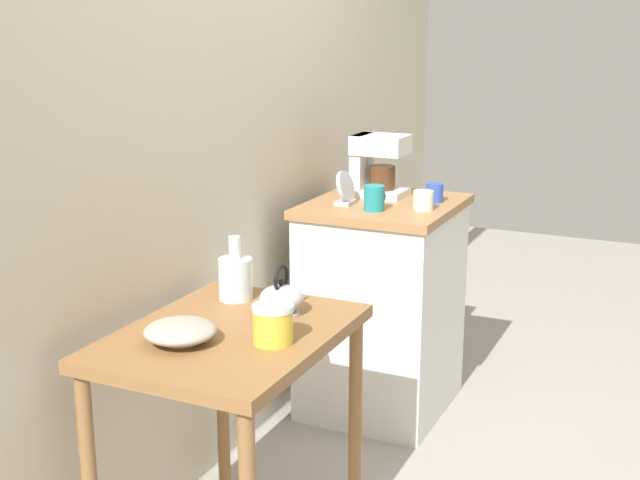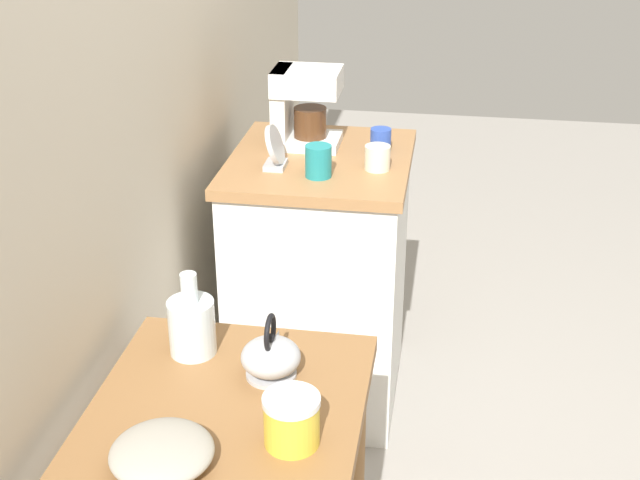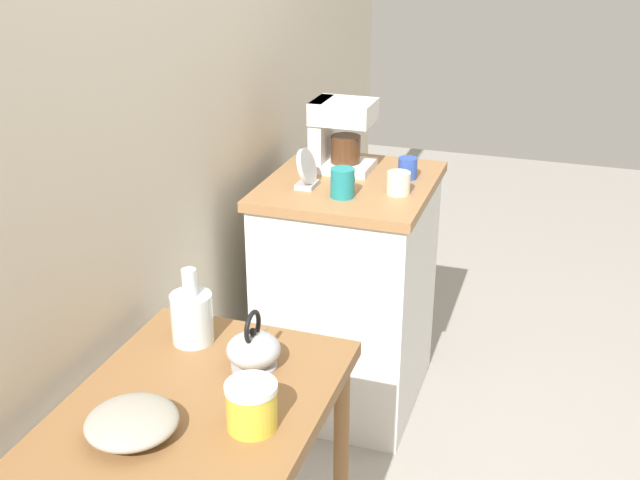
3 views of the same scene
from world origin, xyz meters
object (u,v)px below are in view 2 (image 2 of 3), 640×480
object	(u,v)px
bowl_stoneware	(162,452)
teakettle	(271,356)
glass_carafe_vase	(192,325)
mug_blue	(381,140)
coffee_maker	(301,104)
table_clock	(275,149)
canister_enamel	(292,420)
mug_small_cream	(377,157)
mug_dark_teal	(319,161)

from	to	relation	value
bowl_stoneware	teakettle	world-z (taller)	teakettle
glass_carafe_vase	mug_blue	size ratio (longest dim) A/B	2.74
coffee_maker	mug_blue	bearing A→B (deg)	-93.72
glass_carafe_vase	table_clock	distance (m)	0.84
bowl_stoneware	glass_carafe_vase	size ratio (longest dim) A/B	0.98
coffee_maker	table_clock	bearing A→B (deg)	169.64
canister_enamel	mug_blue	size ratio (longest dim) A/B	1.54
mug_small_cream	bowl_stoneware	bearing A→B (deg)	167.01
teakettle	canister_enamel	bearing A→B (deg)	-158.10
mug_dark_teal	mug_blue	distance (m)	0.31
glass_carafe_vase	mug_small_cream	distance (m)	0.94
teakettle	mug_small_cream	world-z (taller)	mug_small_cream
glass_carafe_vase	table_clock	xyz separation A→B (m)	(0.82, -0.03, 0.14)
canister_enamel	mug_dark_teal	world-z (taller)	mug_dark_teal
teakettle	canister_enamel	xyz separation A→B (m)	(-0.23, -0.09, 0.01)
mug_dark_teal	bowl_stoneware	bearing A→B (deg)	174.21
table_clock	mug_blue	bearing A→B (deg)	-56.50
mug_small_cream	mug_blue	world-z (taller)	same
mug_small_cream	mug_dark_teal	world-z (taller)	mug_dark_teal
teakettle	mug_dark_teal	size ratio (longest dim) A/B	1.68
teakettle	glass_carafe_vase	world-z (taller)	glass_carafe_vase
teakettle	table_clock	world-z (taller)	table_clock
glass_carafe_vase	mug_dark_teal	distance (m)	0.80
mug_dark_teal	table_clock	xyz separation A→B (m)	(0.05, 0.15, 0.01)
bowl_stoneware	teakettle	distance (m)	0.37
glass_carafe_vase	teakettle	bearing A→B (deg)	-107.89
coffee_maker	mug_small_cream	distance (m)	0.35
bowl_stoneware	table_clock	size ratio (longest dim) A/B	1.48
mug_small_cream	mug_blue	xyz separation A→B (m)	(0.17, 0.01, -0.00)
bowl_stoneware	mug_dark_teal	world-z (taller)	mug_dark_teal
canister_enamel	mug_small_cream	bearing A→B (deg)	-2.77
mug_small_cream	mug_blue	bearing A→B (deg)	2.01
bowl_stoneware	canister_enamel	xyz separation A→B (m)	(0.11, -0.24, 0.02)
bowl_stoneware	coffee_maker	world-z (taller)	coffee_maker
mug_small_cream	mug_dark_teal	bearing A→B (deg)	117.31
bowl_stoneware	coffee_maker	bearing A→B (deg)	-0.59
mug_blue	canister_enamel	bearing A→B (deg)	177.83
teakettle	canister_enamel	size ratio (longest dim) A/B	1.42
canister_enamel	glass_carafe_vase	bearing A→B (deg)	45.34
coffee_maker	mug_small_cream	xyz separation A→B (m)	(-0.19, -0.28, -0.10)
mug_blue	coffee_maker	bearing A→B (deg)	86.28
bowl_stoneware	glass_carafe_vase	xyz separation A→B (m)	(0.40, 0.06, 0.04)
teakettle	coffee_maker	world-z (taller)	coffee_maker
bowl_stoneware	mug_small_cream	world-z (taller)	mug_small_cream
mug_small_cream	table_clock	bearing A→B (deg)	96.95
mug_small_cream	glass_carafe_vase	bearing A→B (deg)	157.88
teakettle	mug_blue	xyz separation A→B (m)	(1.10, -0.14, 0.14)
canister_enamel	mug_small_cream	size ratio (longest dim) A/B	1.35
teakettle	mug_blue	size ratio (longest dim) A/B	2.18
bowl_stoneware	mug_dark_teal	size ratio (longest dim) A/B	2.06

